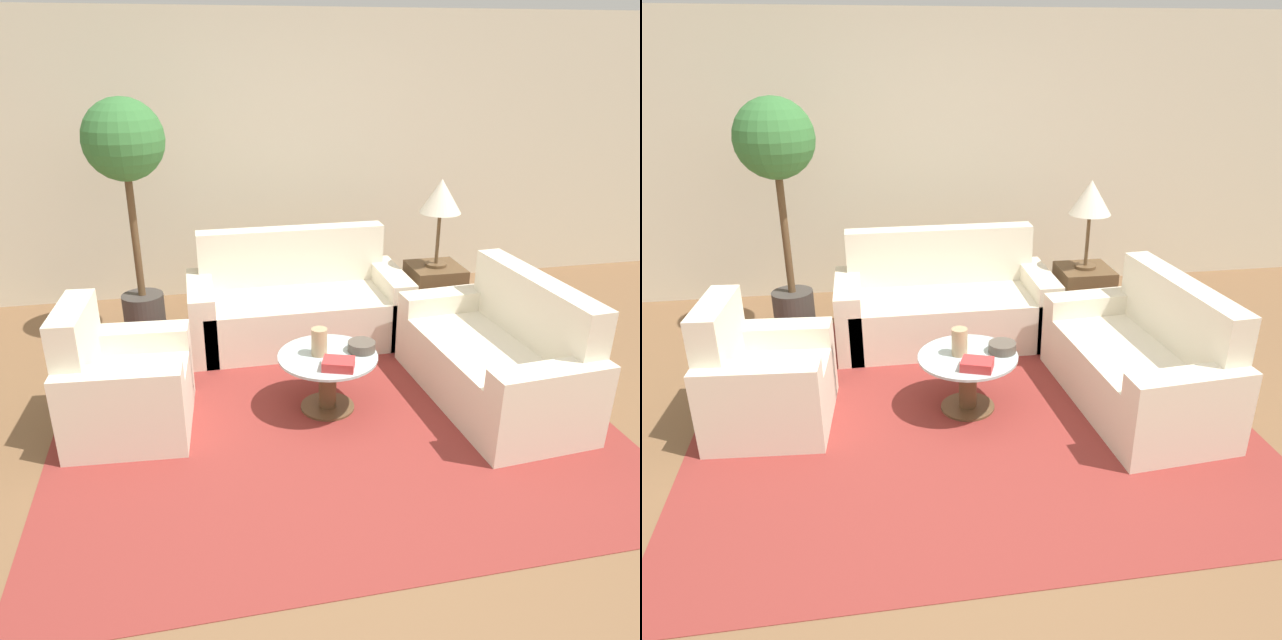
# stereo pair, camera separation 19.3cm
# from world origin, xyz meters

# --- Properties ---
(ground_plane) EXTENTS (14.00, 14.00, 0.00)m
(ground_plane) POSITION_xyz_m (0.00, 0.00, 0.00)
(ground_plane) COLOR brown
(wall_back) EXTENTS (10.00, 0.06, 2.60)m
(wall_back) POSITION_xyz_m (0.00, 3.03, 1.30)
(wall_back) COLOR beige
(wall_back) RESTS_ON ground_plane
(rug) EXTENTS (3.56, 3.20, 0.01)m
(rug) POSITION_xyz_m (0.12, 0.59, 0.00)
(rug) COLOR maroon
(rug) RESTS_ON ground_plane
(sofa_main) EXTENTS (1.77, 0.80, 0.89)m
(sofa_main) POSITION_xyz_m (0.11, 1.78, 0.28)
(sofa_main) COLOR beige
(sofa_main) RESTS_ON ground_plane
(armchair) EXTENTS (0.80, 0.86, 0.85)m
(armchair) POSITION_xyz_m (-1.22, 0.64, 0.28)
(armchair) COLOR beige
(armchair) RESTS_ON ground_plane
(loveseat) EXTENTS (0.88, 1.55, 0.87)m
(loveseat) POSITION_xyz_m (1.32, 0.50, 0.28)
(loveseat) COLOR beige
(loveseat) RESTS_ON ground_plane
(coffee_table) EXTENTS (0.67, 0.67, 0.40)m
(coffee_table) POSITION_xyz_m (0.12, 0.59, 0.26)
(coffee_table) COLOR brown
(coffee_table) RESTS_ON ground_plane
(side_table) EXTENTS (0.43, 0.43, 0.57)m
(side_table) POSITION_xyz_m (1.31, 1.72, 0.28)
(side_table) COLOR brown
(side_table) RESTS_ON ground_plane
(table_lamp) EXTENTS (0.34, 0.34, 0.73)m
(table_lamp) POSITION_xyz_m (1.31, 1.72, 1.15)
(table_lamp) COLOR brown
(table_lamp) RESTS_ON side_table
(potted_plant) EXTENTS (0.62, 0.62, 1.94)m
(potted_plant) POSITION_xyz_m (-1.15, 2.06, 1.40)
(potted_plant) COLOR #3D3833
(potted_plant) RESTS_ON ground_plane
(vase) EXTENTS (0.11, 0.11, 0.19)m
(vase) POSITION_xyz_m (0.06, 0.62, 0.50)
(vase) COLOR tan
(vase) RESTS_ON coffee_table
(bowl) EXTENTS (0.19, 0.19, 0.06)m
(bowl) POSITION_xyz_m (0.35, 0.61, 0.43)
(bowl) COLOR brown
(bowl) RESTS_ON coffee_table
(book_stack) EXTENTS (0.24, 0.21, 0.06)m
(book_stack) POSITION_xyz_m (0.14, 0.40, 0.43)
(book_stack) COLOR #BC3333
(book_stack) RESTS_ON coffee_table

